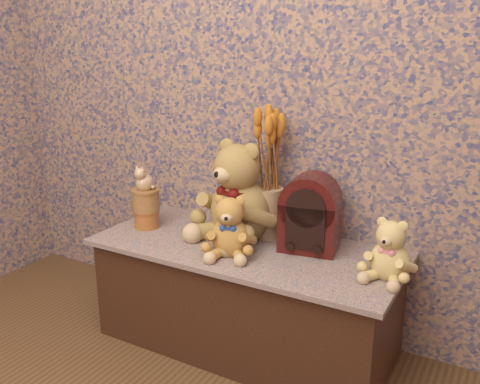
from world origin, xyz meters
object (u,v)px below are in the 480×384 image
object	(u,v)px
teddy_large	(241,186)
biscuit_tin_lower	(147,219)
cathedral_radio	(310,213)
ceramic_vase	(268,212)
teddy_small	(391,246)
cat_figurine	(145,177)
teddy_medium	(230,223)

from	to	relation	value
teddy_large	biscuit_tin_lower	xyz separation A→B (m)	(-0.42, -0.11, -0.18)
teddy_large	cathedral_radio	size ratio (longest dim) A/B	1.45
teddy_large	ceramic_vase	xyz separation A→B (m)	(0.10, 0.06, -0.12)
teddy_large	teddy_small	size ratio (longest dim) A/B	1.89
cathedral_radio	ceramic_vase	distance (m)	0.22
cathedral_radio	cat_figurine	xyz separation A→B (m)	(-0.73, -0.12, 0.08)
teddy_large	teddy_medium	xyz separation A→B (m)	(0.06, -0.18, -0.09)
teddy_large	teddy_medium	distance (m)	0.21
cathedral_radio	teddy_small	bearing A→B (deg)	-25.79
biscuit_tin_lower	cat_figurine	world-z (taller)	cat_figurine
teddy_large	teddy_small	bearing A→B (deg)	6.78
cathedral_radio	biscuit_tin_lower	size ratio (longest dim) A/B	2.78
teddy_small	cathedral_radio	distance (m)	0.36
teddy_medium	ceramic_vase	xyz separation A→B (m)	(0.04, 0.25, -0.02)
teddy_small	biscuit_tin_lower	size ratio (longest dim) A/B	2.12
teddy_small	ceramic_vase	world-z (taller)	teddy_small
teddy_large	ceramic_vase	bearing A→B (deg)	47.51
teddy_medium	cathedral_radio	world-z (taller)	cathedral_radio
teddy_medium	teddy_small	world-z (taller)	teddy_medium
teddy_large	teddy_small	world-z (taller)	teddy_large
teddy_large	ceramic_vase	distance (m)	0.16
biscuit_tin_lower	teddy_medium	bearing A→B (deg)	-9.01
teddy_small	cathedral_radio	bearing A→B (deg)	171.20
teddy_small	ceramic_vase	size ratio (longest dim) A/B	1.11
biscuit_tin_lower	cat_figurine	xyz separation A→B (m)	(0.00, 0.00, 0.19)
biscuit_tin_lower	teddy_small	bearing A→B (deg)	0.77
teddy_medium	cat_figurine	xyz separation A→B (m)	(-0.48, 0.08, 0.10)
teddy_small	ceramic_vase	bearing A→B (deg)	172.33
teddy_medium	teddy_small	size ratio (longest dim) A/B	1.09
biscuit_tin_lower	ceramic_vase	bearing A→B (deg)	18.14
teddy_medium	cathedral_radio	bearing A→B (deg)	18.47
teddy_large	cathedral_radio	distance (m)	0.32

